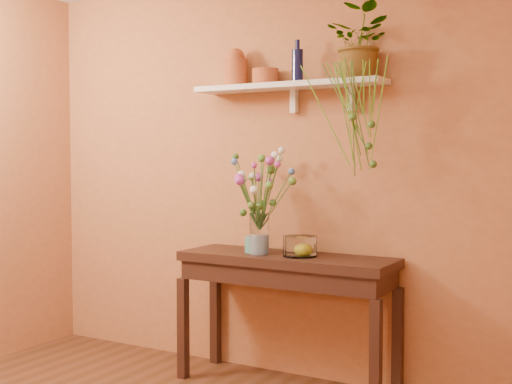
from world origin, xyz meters
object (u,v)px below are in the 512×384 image
object	(u,v)px
terracotta_jug	(236,68)
spider_plant	(362,43)
glass_vase	(259,237)
sideboard	(286,274)
bouquet	(259,181)
glass_bowl	(300,247)
blue_bottle	(297,65)

from	to	relation	value
terracotta_jug	spider_plant	world-z (taller)	spider_plant
spider_plant	glass_vase	world-z (taller)	spider_plant
sideboard	bouquet	world-z (taller)	bouquet
sideboard	glass_vase	world-z (taller)	glass_vase
spider_plant	bouquet	size ratio (longest dim) A/B	0.81
glass_vase	glass_bowl	size ratio (longest dim) A/B	1.23
sideboard	blue_bottle	size ratio (longest dim) A/B	5.18
sideboard	glass_vase	size ratio (longest dim) A/B	5.32
glass_vase	glass_bowl	xyz separation A→B (m)	(0.27, 0.04, -0.05)
glass_vase	bouquet	world-z (taller)	bouquet
spider_plant	blue_bottle	bearing A→B (deg)	179.87
bouquet	sideboard	bearing A→B (deg)	19.22
bouquet	glass_bowl	xyz separation A→B (m)	(0.27, 0.04, -0.40)
glass_vase	glass_bowl	distance (m)	0.28
blue_bottle	glass_bowl	bearing A→B (deg)	-56.37
sideboard	blue_bottle	distance (m)	1.33
terracotta_jug	spider_plant	distance (m)	0.92
sideboard	glass_bowl	size ratio (longest dim) A/B	6.55
bouquet	glass_bowl	world-z (taller)	bouquet
spider_plant	sideboard	bearing A→B (deg)	-167.05
sideboard	spider_plant	distance (m)	1.50
sideboard	blue_bottle	bearing A→B (deg)	78.76
terracotta_jug	blue_bottle	bearing A→B (deg)	-3.99
terracotta_jug	glass_vase	size ratio (longest dim) A/B	0.98
glass_bowl	blue_bottle	bearing A→B (deg)	123.63
blue_bottle	spider_plant	world-z (taller)	spider_plant
bouquet	glass_bowl	distance (m)	0.49
glass_vase	sideboard	bearing A→B (deg)	19.14
terracotta_jug	bouquet	size ratio (longest dim) A/B	0.49
sideboard	terracotta_jug	bearing A→B (deg)	163.20
sideboard	glass_vase	xyz separation A→B (m)	(-0.16, -0.06, 0.23)
sideboard	glass_bowl	xyz separation A→B (m)	(0.10, -0.02, 0.18)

